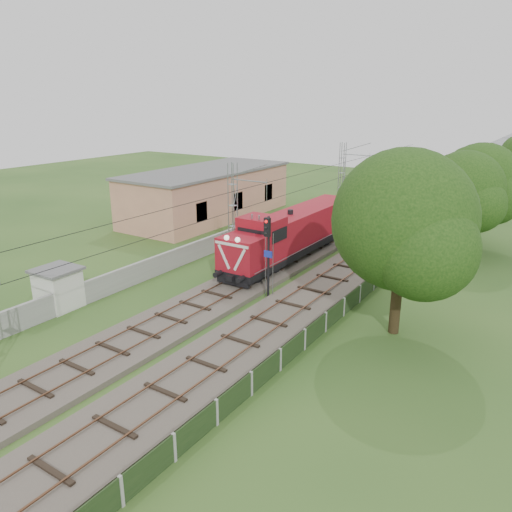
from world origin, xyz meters
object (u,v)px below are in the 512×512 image
Objects in this scene: locomotive at (293,233)px; signal_post at (268,243)px; coach_rake at (487,159)px; relay_hut at (58,288)px.

signal_post is (2.74, -8.22, 1.56)m from locomotive.
signal_post reaches higher than locomotive.
locomotive is 57.29m from coach_rake.
relay_hut is (-7.40, -16.52, -0.92)m from locomotive.
relay_hut is (-10.14, -8.30, -2.48)m from signal_post.
coach_rake is 37.73× the size of relay_hut.
locomotive is 18.13m from relay_hut.
signal_post is (-2.26, -65.28, 1.11)m from coach_rake.
signal_post is at bearing -71.58° from locomotive.
coach_rake reaches higher than relay_hut.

